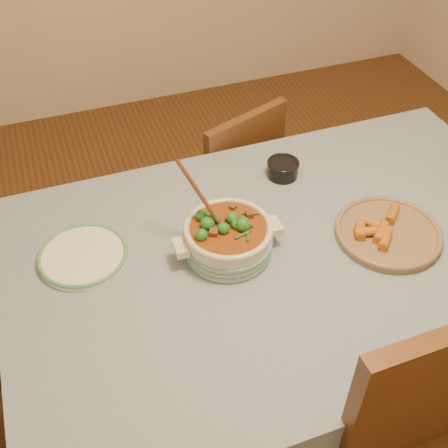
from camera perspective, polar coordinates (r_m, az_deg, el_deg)
name	(u,v)px	position (r m, az deg, el deg)	size (l,w,h in m)	color
floor	(276,386)	(2.27, 5.34, -16.07)	(4.50, 4.50, 0.00)	#4F2A16
dining_table	(290,271)	(1.74, 6.74, -4.75)	(1.68, 1.08, 0.76)	brown
stew_casserole	(228,236)	(1.61, 0.41, -1.25)	(0.32, 0.26, 0.30)	beige
white_plate	(83,256)	(1.68, -14.14, -3.13)	(0.32, 0.32, 0.02)	white
condiment_bowl	(283,168)	(1.91, 6.00, 5.70)	(0.14, 0.14, 0.06)	black
fried_plate	(388,231)	(1.75, 16.36, -0.73)	(0.39, 0.39, 0.05)	#8F714F
chair_far	(229,179)	(2.37, 0.48, 4.58)	(0.49, 0.49, 0.82)	#56341A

